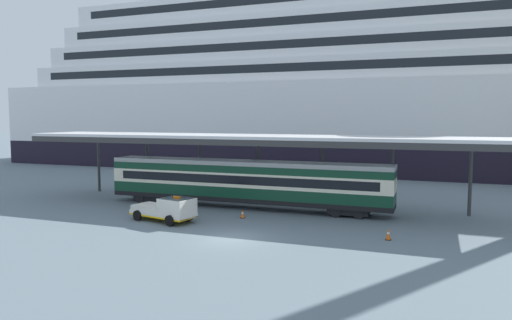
{
  "coord_description": "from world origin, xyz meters",
  "views": [
    {
      "loc": [
        12.17,
        -27.62,
        7.84
      ],
      "look_at": [
        -0.94,
        7.16,
        4.5
      ],
      "focal_mm": 33.51,
      "sensor_mm": 36.0,
      "label": 1
    }
  ],
  "objects": [
    {
      "name": "ground_plane",
      "position": [
        0.0,
        0.0,
        0.0
      ],
      "size": [
        400.0,
        400.0,
        0.0
      ],
      "primitive_type": "plane",
      "color": "slate"
    },
    {
      "name": "cruise_ship",
      "position": [
        14.87,
        45.35,
        11.92
      ],
      "size": [
        142.11,
        22.38,
        33.56
      ],
      "color": "black",
      "rests_on": "ground"
    },
    {
      "name": "platform_canopy",
      "position": [
        -3.12,
        10.68,
        6.0
      ],
      "size": [
        41.94,
        6.28,
        6.29
      ],
      "color": "silver",
      "rests_on": "ground"
    },
    {
      "name": "train_carriage",
      "position": [
        -3.12,
        10.22,
        2.31
      ],
      "size": [
        25.03,
        2.81,
        4.11
      ],
      "color": "black",
      "rests_on": "ground"
    },
    {
      "name": "service_truck",
      "position": [
        -6.48,
        3.11,
        0.99
      ],
      "size": [
        5.52,
        3.13,
        2.02
      ],
      "color": "silver",
      "rests_on": "ground"
    },
    {
      "name": "traffic_cone_near",
      "position": [
        9.53,
        3.42,
        0.38
      ],
      "size": [
        0.36,
        0.36,
        0.78
      ],
      "color": "black",
      "rests_on": "ground"
    },
    {
      "name": "traffic_cone_mid",
      "position": [
        -1.73,
        6.3,
        0.33
      ],
      "size": [
        0.36,
        0.36,
        0.67
      ],
      "color": "black",
      "rests_on": "ground"
    }
  ]
}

